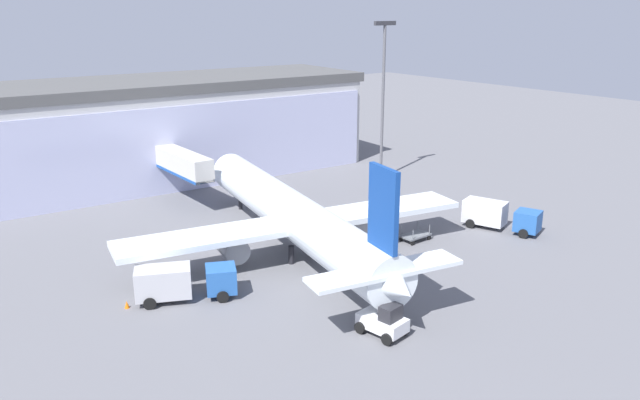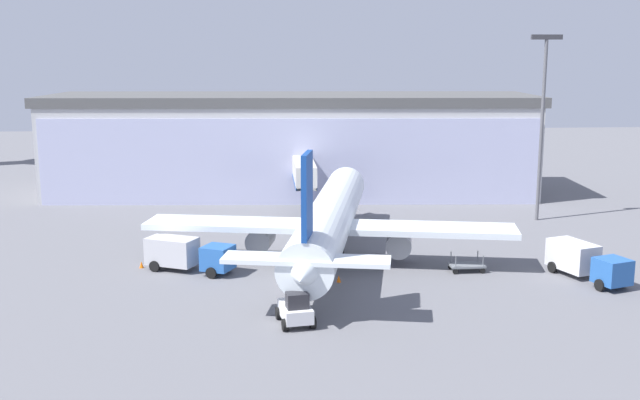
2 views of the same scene
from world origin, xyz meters
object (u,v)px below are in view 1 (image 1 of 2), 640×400
at_px(pushback_tug, 384,321).
at_px(jet_bridge, 176,162).
at_px(safety_cone_nose, 341,273).
at_px(catering_truck, 182,281).
at_px(airplane, 294,216).
at_px(fuel_truck, 498,215).
at_px(safety_cone_wingtip, 127,305).
at_px(apron_light_mast, 383,88).
at_px(baggage_cart, 415,235).

bearing_deg(pushback_tug, jet_bridge, -13.19).
relative_size(pushback_tug, safety_cone_nose, 6.28).
xyz_separation_m(jet_bridge, catering_truck, (-10.60, -23.51, -2.98)).
relative_size(airplane, fuel_truck, 4.79).
relative_size(airplane, pushback_tug, 10.56).
height_order(airplane, fuel_truck, airplane).
bearing_deg(fuel_truck, jet_bridge, -162.82).
height_order(catering_truck, safety_cone_wingtip, catering_truck).
bearing_deg(safety_cone_wingtip, apron_light_mast, 21.70).
xyz_separation_m(catering_truck, baggage_cart, (22.61, -1.71, -0.97)).
bearing_deg(safety_cone_wingtip, baggage_cart, -6.24).
bearing_deg(apron_light_mast, fuel_truck, -100.33).
relative_size(catering_truck, safety_cone_wingtip, 13.72).
xyz_separation_m(baggage_cart, pushback_tug, (-14.28, -11.12, 0.47)).
distance_m(apron_light_mast, airplane, 28.34).
bearing_deg(baggage_cart, jet_bridge, 113.82).
bearing_deg(jet_bridge, apron_light_mast, -105.69).
relative_size(pushback_tug, safety_cone_wingtip, 6.28).
distance_m(apron_light_mast, pushback_tug, 41.18).
bearing_deg(jet_bridge, safety_cone_wingtip, 146.97).
bearing_deg(jet_bridge, pushback_tug, 176.31).
xyz_separation_m(apron_light_mast, airplane, (-23.26, -14.12, -7.90)).
bearing_deg(safety_cone_nose, fuel_truck, -1.52).
relative_size(jet_bridge, apron_light_mast, 0.70).
xyz_separation_m(jet_bridge, baggage_cart, (12.01, -25.23, -3.94)).
distance_m(fuel_truck, baggage_cart, 9.10).
height_order(jet_bridge, pushback_tug, jet_bridge).
bearing_deg(airplane, jet_bridge, 14.04).
distance_m(catering_truck, baggage_cart, 22.69).
bearing_deg(baggage_cart, catering_truck, 174.04).
bearing_deg(safety_cone_nose, airplane, 91.48).
distance_m(apron_light_mast, safety_cone_wingtip, 43.37).
relative_size(baggage_cart, safety_cone_nose, 5.17).
bearing_deg(catering_truck, baggage_cart, 20.64).
xyz_separation_m(apron_light_mast, safety_cone_wingtip, (-38.95, -15.50, -11.12)).
bearing_deg(fuel_truck, safety_cone_wingtip, -118.34).
relative_size(jet_bridge, safety_cone_wingtip, 24.49).
bearing_deg(airplane, apron_light_mast, -48.05).
relative_size(catering_truck, baggage_cart, 2.65).
distance_m(pushback_tug, safety_cone_nose, 9.70).
height_order(catering_truck, pushback_tug, catering_truck).
height_order(airplane, safety_cone_wingtip, airplane).
height_order(baggage_cart, safety_cone_wingtip, baggage_cart).
xyz_separation_m(airplane, safety_cone_nose, (0.17, -6.44, -3.21)).
distance_m(fuel_truck, safety_cone_wingtip, 35.57).
bearing_deg(apron_light_mast, airplane, -148.75).
distance_m(jet_bridge, catering_truck, 25.96).
relative_size(catering_truck, fuel_truck, 0.99).
bearing_deg(baggage_cart, airplane, 156.73).
bearing_deg(jet_bridge, catering_truck, 155.63).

